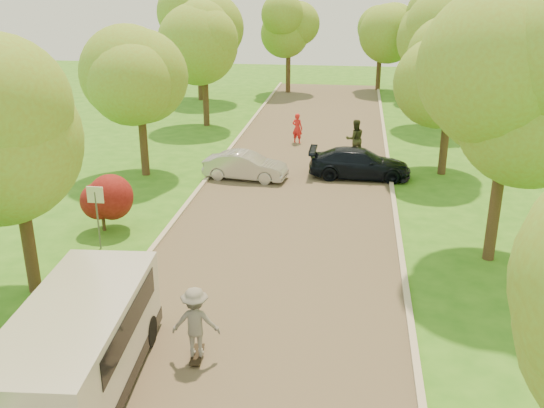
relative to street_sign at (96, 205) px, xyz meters
The scene contains 23 objects.
ground 7.22m from the street_sign, 34.59° to the right, with size 100.00×100.00×0.00m, color #2C6F1A.
road 7.22m from the street_sign, 34.59° to the left, with size 8.00×60.00×0.01m, color #4C4438.
curb_left 4.62m from the street_sign, 66.37° to the left, with size 0.18×60.00×0.12m, color #B2AD9E.
curb_right 10.74m from the street_sign, 22.10° to the left, with size 0.18×60.00×0.12m, color #B2AD9E.
street_sign is the anchor object (origin of this frame).
red_shrub 1.65m from the street_sign, 108.43° to the left, with size 1.70×1.70×1.95m.
tree_l_mida 4.72m from the street_sign, 99.39° to the right, with size 4.71×4.60×7.39m.
tree_l_midb 8.61m from the street_sign, 97.22° to the left, with size 4.30×4.20×6.62m.
tree_l_far 18.43m from the street_sign, 91.87° to the left, with size 4.92×4.80×7.79m.
tree_r_mida 13.46m from the street_sign, ahead, with size 5.13×5.00×7.95m.
tree_r_midb 16.27m from the street_sign, 38.90° to the left, with size 4.51×4.40×7.01m.
tree_r_far 24.25m from the street_sign, 56.91° to the left, with size 5.33×5.20×8.34m.
tree_bg_a 26.44m from the street_sign, 96.53° to the left, with size 5.12×5.00×7.72m.
tree_bg_b 31.57m from the street_sign, 63.40° to the left, with size 5.12×5.00×7.95m.
tree_bg_c 30.35m from the street_sign, 84.26° to the left, with size 4.92×4.80×7.33m.
tree_bg_d 33.74m from the street_sign, 72.61° to the left, with size 5.12×5.00×7.72m.
minivan 7.53m from the street_sign, 69.79° to the right, with size 2.64×5.77×2.09m.
silver_sedan 8.75m from the street_sign, 66.77° to the left, with size 1.29×3.69×1.22m, color #A9A9AD.
dark_sedan 12.33m from the street_sign, 46.59° to the left, with size 1.84×4.52×1.31m, color black.
longboard 7.47m from the street_sign, 49.63° to the right, with size 0.35×0.91×0.10m.
skateboarder 7.35m from the street_sign, 49.63° to the right, with size 1.12×0.64×1.73m, color slate.
person_striped 15.45m from the street_sign, 70.77° to the left, with size 0.60×0.39×1.64m, color red.
person_olive 14.61m from the street_sign, 55.84° to the left, with size 0.94×0.74×1.94m, color #2F3520.
Camera 1 is at (2.38, -13.35, 8.44)m, focal length 40.00 mm.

